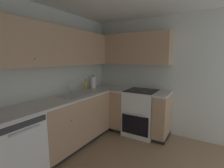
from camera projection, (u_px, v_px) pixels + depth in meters
name	position (u px, v px, depth m)	size (l,w,h in m)	color
wall_back	(38.00, 81.00, 2.66)	(3.66, 0.05, 2.42)	silver
wall_right	(171.00, 77.00, 3.31)	(0.05, 3.50, 2.42)	silver
dishwasher	(13.00, 149.00, 2.07)	(0.60, 0.63, 0.88)	white
lower_cabinets_back	(73.00, 121.00, 2.97)	(1.51, 0.62, 0.88)	tan
countertop_back	(72.00, 97.00, 2.90)	(2.72, 0.60, 0.04)	beige
lower_cabinets_right	(139.00, 113.00, 3.43)	(0.62, 1.15, 0.88)	tan
countertop_right	(140.00, 92.00, 3.35)	(0.60, 1.15, 0.03)	beige
oven_range	(141.00, 112.00, 3.42)	(0.68, 0.62, 1.07)	white
upper_cabinets_back	(57.00, 47.00, 2.70)	(2.40, 0.34, 0.63)	tan
upper_cabinets_right	(130.00, 49.00, 3.50)	(0.32, 1.70, 0.63)	tan
sink	(79.00, 97.00, 3.01)	(0.72, 0.40, 0.10)	#B7B7BC
faucet	(71.00, 86.00, 3.09)	(0.07, 0.16, 0.24)	silver
soap_bottle	(86.00, 85.00, 3.47)	(0.06, 0.06, 0.22)	gold
paper_towel_roll	(93.00, 82.00, 3.66)	(0.11, 0.11, 0.31)	white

